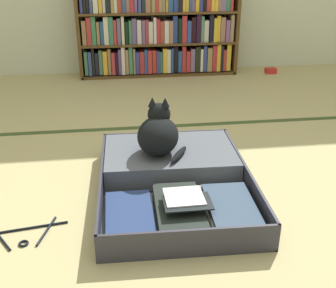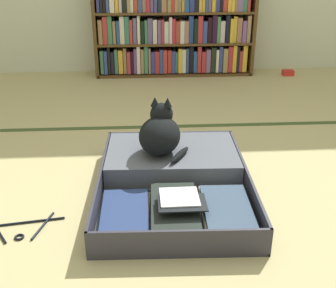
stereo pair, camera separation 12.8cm
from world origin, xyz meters
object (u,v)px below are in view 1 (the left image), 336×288
Objects in this scene: clothes_hanger at (24,234)px; small_red_pouch at (271,71)px; open_suitcase at (174,176)px; black_cat at (159,133)px; bookshelf at (158,29)px.

small_red_pouch reaches higher than clothes_hanger.
open_suitcase is 9.71× the size of small_red_pouch.
small_red_pouch is at bearing 55.01° from black_cat.
bookshelf is at bearing 83.61° from black_cat.
small_red_pouch is at bearing -6.27° from bookshelf.
clothes_hanger is 2.97m from small_red_pouch.
small_red_pouch is at bearing 58.16° from open_suitcase.
black_cat reaches higher than clothes_hanger.
bookshelf is 2.58m from clothes_hanger.
bookshelf reaches higher than clothes_hanger.
small_red_pouch is (1.06, -0.12, -0.39)m from bookshelf.
bookshelf is 14.55× the size of small_red_pouch.
open_suitcase is at bearing -121.84° from small_red_pouch.
black_cat is 2.24m from small_red_pouch.
black_cat is at bearing -96.39° from bookshelf.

